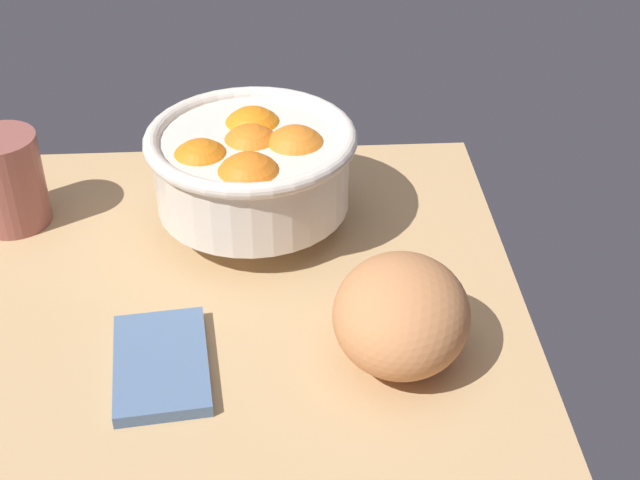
{
  "coord_description": "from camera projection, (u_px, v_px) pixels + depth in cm",
  "views": [
    {
      "loc": [
        -58.87,
        -7.95,
        52.99
      ],
      "look_at": [
        8.32,
        -11.83,
        5.0
      ],
      "focal_mm": 50.54,
      "sensor_mm": 36.0,
      "label": 1
    }
  ],
  "objects": [
    {
      "name": "ground_plane",
      "position": [
        191.0,
        359.0,
        0.79
      ],
      "size": [
        68.81,
        61.18,
        3.0
      ],
      "primitive_type": "cube",
      "color": "tan"
    },
    {
      "name": "fruit_bowl",
      "position": [
        252.0,
        166.0,
        0.89
      ],
      "size": [
        20.97,
        20.97,
        11.63
      ],
      "color": "silver",
      "rests_on": "ground"
    },
    {
      "name": "bread_loaf",
      "position": [
        401.0,
        314.0,
        0.75
      ],
      "size": [
        15.09,
        13.72,
        8.89
      ],
      "primitive_type": "ellipsoid",
      "rotation": [
        0.0,
        0.0,
        2.96
      ],
      "color": "#C67F4D",
      "rests_on": "ground"
    },
    {
      "name": "napkin_folded",
      "position": [
        161.0,
        364.0,
        0.76
      ],
      "size": [
        13.31,
        9.21,
        1.15
      ],
      "primitive_type": "cube",
      "rotation": [
        0.0,
        0.0,
        0.11
      ],
      "color": "slate",
      "rests_on": "ground"
    },
    {
      "name": "mug",
      "position": [
        3.0,
        180.0,
        0.91
      ],
      "size": [
        7.38,
        11.65,
        9.91
      ],
      "color": "#955147",
      "rests_on": "ground"
    }
  ]
}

